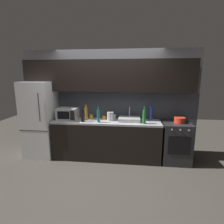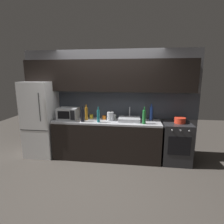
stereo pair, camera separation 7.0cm
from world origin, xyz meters
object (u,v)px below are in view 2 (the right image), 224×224
(refrigerator, at_px, (41,119))
(wine_bottle_teal, at_px, (98,116))
(wine_bottle_amber, at_px, (86,114))
(wine_bottle_green, at_px, (144,117))
(mug_orange, at_px, (104,117))
(kettle, at_px, (110,116))
(cooking_pot, at_px, (180,120))
(wine_bottle_dark, at_px, (82,115))
(wine_bottle_blue, at_px, (151,113))
(microwave, at_px, (68,113))
(mug_clear, at_px, (115,117))
(mug_yellow, at_px, (91,116))
(oven_range, at_px, (176,143))

(refrigerator, bearing_deg, wine_bottle_teal, -6.30)
(wine_bottle_amber, xyz_separation_m, wine_bottle_green, (1.30, -0.16, 0.00))
(refrigerator, distance_m, mug_orange, 1.52)
(kettle, height_order, wine_bottle_amber, wine_bottle_amber)
(refrigerator, bearing_deg, cooking_pot, 0.00)
(wine_bottle_dark, height_order, mug_orange, wine_bottle_dark)
(wine_bottle_blue, height_order, wine_bottle_amber, wine_bottle_blue)
(kettle, distance_m, mug_orange, 0.19)
(wine_bottle_teal, bearing_deg, refrigerator, 173.70)
(wine_bottle_dark, distance_m, wine_bottle_amber, 0.16)
(microwave, bearing_deg, mug_orange, 6.14)
(kettle, relative_size, cooking_pot, 0.93)
(mug_clear, bearing_deg, wine_bottle_green, -26.95)
(refrigerator, height_order, mug_clear, refrigerator)
(mug_orange, bearing_deg, wine_bottle_teal, -106.63)
(wine_bottle_dark, xyz_separation_m, cooking_pot, (2.11, 0.16, -0.08))
(cooking_pot, bearing_deg, mug_yellow, 175.46)
(microwave, height_order, mug_yellow, microwave)
(oven_range, bearing_deg, wine_bottle_dark, -175.55)
(mug_clear, bearing_deg, mug_yellow, -177.88)
(microwave, xyz_separation_m, wine_bottle_amber, (0.44, -0.02, 0.02))
(wine_bottle_dark, xyz_separation_m, mug_clear, (0.68, 0.34, -0.09))
(kettle, distance_m, wine_bottle_amber, 0.55)
(mug_orange, bearing_deg, mug_clear, 16.50)
(wine_bottle_teal, height_order, wine_bottle_green, wine_bottle_green)
(mug_orange, relative_size, mug_clear, 0.84)
(oven_range, xyz_separation_m, mug_yellow, (-1.94, 0.16, 0.50))
(refrigerator, relative_size, wine_bottle_teal, 5.19)
(refrigerator, distance_m, wine_bottle_blue, 2.61)
(wine_bottle_teal, bearing_deg, kettle, 36.32)
(wine_bottle_blue, height_order, wine_bottle_teal, wine_bottle_blue)
(oven_range, distance_m, wine_bottle_green, 0.95)
(mug_yellow, bearing_deg, mug_clear, 2.12)
(wine_bottle_blue, relative_size, mug_clear, 3.58)
(wine_bottle_dark, distance_m, wine_bottle_teal, 0.36)
(wine_bottle_amber, bearing_deg, mug_orange, 15.96)
(microwave, bearing_deg, wine_bottle_blue, 5.33)
(mug_yellow, xyz_separation_m, cooking_pot, (1.99, -0.16, 0.01))
(microwave, distance_m, wine_bottle_blue, 1.92)
(kettle, distance_m, wine_bottle_teal, 0.30)
(mug_clear, bearing_deg, microwave, -171.51)
(refrigerator, height_order, wine_bottle_dark, refrigerator)
(microwave, height_order, cooking_pot, microwave)
(mug_yellow, relative_size, mug_clear, 0.89)
(wine_bottle_blue, distance_m, mug_clear, 0.85)
(wine_bottle_teal, bearing_deg, microwave, 166.83)
(wine_bottle_blue, bearing_deg, wine_bottle_teal, -162.90)
(wine_bottle_dark, distance_m, wine_bottle_green, 1.34)
(wine_bottle_blue, distance_m, wine_bottle_dark, 1.56)
(mug_yellow, bearing_deg, cooking_pot, -4.54)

